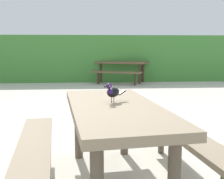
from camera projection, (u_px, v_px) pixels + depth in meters
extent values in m
plane|color=beige|center=(104.00, 175.00, 2.80)|extent=(60.00, 60.00, 0.00)
cube|color=#428438|center=(94.00, 58.00, 10.93)|extent=(28.00, 2.00, 1.65)
cube|color=#84725B|center=(115.00, 109.00, 2.52)|extent=(0.98, 1.88, 0.07)
cylinder|color=brown|center=(79.00, 129.00, 3.20)|extent=(0.09, 0.09, 0.67)
cylinder|color=brown|center=(124.00, 126.00, 3.30)|extent=(0.09, 0.09, 0.67)
cube|color=#84725B|center=(34.00, 146.00, 2.42)|extent=(0.49, 1.73, 0.05)
cylinder|color=brown|center=(39.00, 145.00, 3.08)|extent=(0.07, 0.07, 0.39)
cube|color=#84725B|center=(187.00, 135.00, 2.70)|extent=(0.49, 1.73, 0.05)
cylinder|color=brown|center=(161.00, 137.00, 3.35)|extent=(0.07, 0.07, 0.39)
ellipsoid|color=black|center=(113.00, 92.00, 2.60)|extent=(0.16, 0.16, 0.09)
ellipsoid|color=#2D144C|center=(110.00, 92.00, 2.57)|extent=(0.09, 0.09, 0.06)
sphere|color=#2D144C|center=(109.00, 86.00, 2.54)|extent=(0.05, 0.05, 0.05)
sphere|color=#EAE08C|center=(110.00, 86.00, 2.52)|extent=(0.01, 0.01, 0.01)
sphere|color=#EAE08C|center=(106.00, 86.00, 2.55)|extent=(0.01, 0.01, 0.01)
cone|color=black|center=(106.00, 87.00, 2.51)|extent=(0.03, 0.03, 0.02)
cube|color=black|center=(121.00, 92.00, 2.69)|extent=(0.10, 0.10, 0.04)
cylinder|color=#47423D|center=(114.00, 100.00, 2.59)|extent=(0.01, 0.01, 0.05)
cylinder|color=#47423D|center=(112.00, 100.00, 2.61)|extent=(0.01, 0.01, 0.05)
cube|color=brown|center=(122.00, 62.00, 10.02)|extent=(1.95, 1.37, 0.07)
cylinder|color=#423324|center=(140.00, 74.00, 9.62)|extent=(0.09, 0.09, 0.67)
cylinder|color=#423324|center=(143.00, 73.00, 10.12)|extent=(0.09, 0.09, 0.67)
cylinder|color=#423324|center=(101.00, 73.00, 10.03)|extent=(0.09, 0.09, 0.67)
cylinder|color=#423324|center=(105.00, 72.00, 10.53)|extent=(0.09, 0.09, 0.67)
cube|color=brown|center=(116.00, 72.00, 9.40)|extent=(1.69, 0.89, 0.05)
cylinder|color=#423324|center=(135.00, 79.00, 9.25)|extent=(0.07, 0.07, 0.39)
cylinder|color=#423324|center=(98.00, 78.00, 9.62)|extent=(0.07, 0.07, 0.39)
cube|color=brown|center=(127.00, 69.00, 10.72)|extent=(1.69, 0.89, 0.05)
cylinder|color=#423324|center=(143.00, 75.00, 10.57)|extent=(0.07, 0.07, 0.39)
cylinder|color=#423324|center=(111.00, 74.00, 10.95)|extent=(0.07, 0.07, 0.39)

